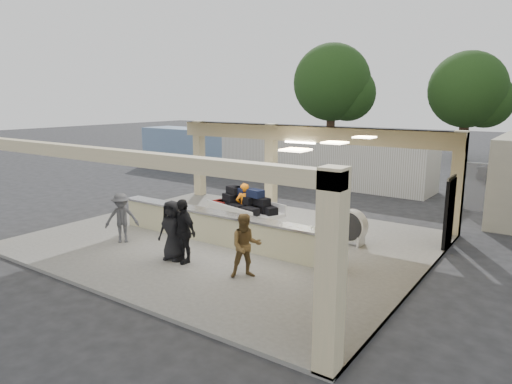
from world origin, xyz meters
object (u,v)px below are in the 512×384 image
Objects in this scene: drum_fan at (351,226)px; container_blue at (207,149)px; baggage_handler at (244,206)px; passenger_b at (183,231)px; luggage_cart at (245,206)px; container_white at (320,159)px; baggage_counter at (220,228)px; passenger_d at (172,230)px; passenger_a at (246,246)px; passenger_c at (122,218)px.

drum_fan is 17.28m from container_blue.
baggage_handler is 0.90× the size of passenger_b.
container_blue is at bearing 150.46° from luggage_cart.
drum_fan is at bearing -32.11° from container_blue.
container_white reaches higher than container_blue.
baggage_handler is (-0.31, 1.68, 0.33)m from baggage_counter.
drum_fan is 5.22m from passenger_b.
passenger_d reaches higher than baggage_handler.
drum_fan is 0.68× the size of baggage_handler.
container_blue is (-8.41, 0.35, -0.01)m from container_white.
passenger_a is at bearing -44.12° from container_blue.
baggage_counter is 1.85m from luggage_cart.
passenger_c is at bearing -140.05° from drum_fan.
passenger_a reaches higher than drum_fan.
passenger_b is at bearing -53.94° from passenger_c.
luggage_cart is 1.67× the size of passenger_a.
passenger_c is (-4.90, 0.11, -0.04)m from passenger_a.
container_blue is at bearing 152.75° from drum_fan.
container_blue reaches higher than passenger_a.
passenger_a is 14.21m from container_white.
passenger_a is at bearing -68.57° from container_white.
luggage_cart is 1.62× the size of passenger_d.
passenger_b is 17.72m from container_blue.
passenger_c is (-2.30, -3.37, -0.02)m from baggage_handler.
container_blue is (-10.52, 10.27, 0.39)m from baggage_handler.
container_white is (-2.12, 9.93, 0.39)m from baggage_handler.
container_blue reaches higher than baggage_counter.
passenger_b is 0.18× the size of container_blue.
container_white reaches higher than passenger_c.
container_blue is (-10.83, 11.95, 0.71)m from baggage_counter.
passenger_d is at bearing -164.83° from passenger_b.
baggage_handler is at bearing -75.91° from container_white.
baggage_handler is (0.02, -0.11, 0.01)m from luggage_cart.
container_white is at bearing 116.57° from luggage_cart.
container_blue is at bearing -104.25° from baggage_handler.
baggage_handler is at bearing -42.09° from container_blue.
passenger_b is at bearing -76.84° from container_white.
passenger_a is at bearing -39.32° from luggage_cart.
baggage_counter is 1.74m from baggage_handler.
container_white reaches higher than baggage_counter.
drum_fan is 0.67× the size of passenger_a.
passenger_b is at bearing 38.56° from baggage_handler.
baggage_handler is 1.03× the size of passenger_c.
baggage_handler is 4.08m from passenger_c.
drum_fan is at bearing 32.83° from baggage_counter.
passenger_c is 13.30m from container_white.
baggage_counter is at bearing -45.61° from container_blue.
passenger_c is at bearing -171.25° from passenger_b.
luggage_cart reaches higher than drum_fan.
luggage_cart is at bearing -137.45° from baggage_handler.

